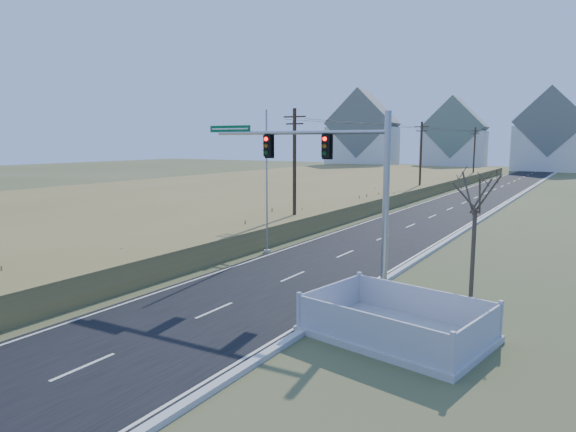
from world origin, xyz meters
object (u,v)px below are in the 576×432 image
at_px(traffic_signal_mast, 346,181).
at_px(bare_tree, 476,189).
at_px(fence_enclosure, 397,329).
at_px(open_sign, 355,329).
at_px(flagpole, 267,197).

relative_size(traffic_signal_mast, bare_tree, 1.71).
distance_m(traffic_signal_mast, bare_tree, 5.70).
bearing_deg(fence_enclosure, open_sign, -135.02).
relative_size(traffic_signal_mast, fence_enclosure, 1.54).
relative_size(traffic_signal_mast, open_sign, 16.97).
xyz_separation_m(traffic_signal_mast, flagpole, (-6.88, 3.65, -1.44)).
bearing_deg(flagpole, traffic_signal_mast, -27.95).
relative_size(traffic_signal_mast, flagpole, 1.18).
distance_m(fence_enclosure, flagpole, 14.72).
distance_m(open_sign, flagpole, 14.37).
bearing_deg(fence_enclosure, bare_tree, 87.78).
xyz_separation_m(open_sign, bare_tree, (2.41, 6.50, 4.40)).
distance_m(flagpole, bare_tree, 13.03).
bearing_deg(open_sign, bare_tree, 103.73).
relative_size(fence_enclosure, flagpole, 0.77).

